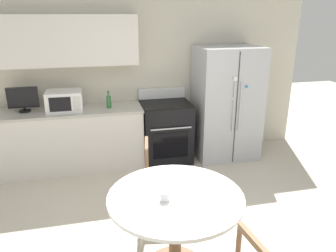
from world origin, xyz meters
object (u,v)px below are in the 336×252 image
Objects in this scene: refrigerator at (226,103)px; countertop_tv at (23,99)px; counter_bottle at (109,102)px; dining_chair_far at (162,181)px; oven_range at (166,131)px; candle_glass at (165,197)px; microwave at (64,101)px.

countertop_tv is at bearing 177.87° from refrigerator.
refrigerator reaches higher than counter_bottle.
countertop_tv is 1.63× the size of counter_bottle.
counter_bottle reaches higher than dining_chair_far.
oven_range is 13.06× the size of candle_glass.
refrigerator is 6.93× the size of counter_bottle.
countertop_tv is 0.45× the size of dining_chair_far.
counter_bottle is (0.61, -0.03, -0.04)m from microwave.
counter_bottle reaches higher than oven_range.
microwave is at bearing 179.56° from oven_range.
refrigerator reaches higher than countertop_tv.
counter_bottle is at bearing -179.03° from oven_range.
refrigerator reaches higher than microwave.
refrigerator is at bearing -2.13° from countertop_tv.
candle_glass is (0.91, -2.38, -0.24)m from microwave.
refrigerator reaches higher than candle_glass.
countertop_tv is 4.91× the size of candle_glass.
microwave reaches higher than oven_range.
counter_bottle is at bearing 178.90° from refrigerator.
dining_chair_far is (-0.38, -1.46, -0.03)m from oven_range.
oven_range is at bearing -1.75° from countertop_tv.
countertop_tv is 1.16m from counter_bottle.
oven_range is 2.09m from countertop_tv.
oven_range is at bearing 175.01° from dining_chair_far.
candle_glass is at bearing -59.10° from countertop_tv.
oven_range is 4.33× the size of counter_bottle.
refrigerator is at bearing 146.21° from dining_chair_far.
refrigerator is 1.04m from oven_range.
microwave is at bearing -5.25° from countertop_tv.
countertop_tv is at bearing -123.80° from dining_chair_far.
microwave is (-2.41, 0.06, 0.17)m from refrigerator.
refrigerator is 1.99m from dining_chair_far.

